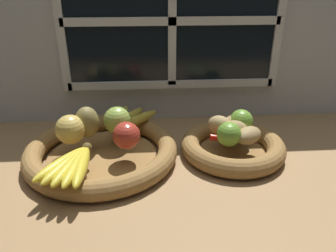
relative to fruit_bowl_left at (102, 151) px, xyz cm
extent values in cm
cube|color=#9E774C|center=(19.98, -3.73, -3.73)|extent=(140.00, 90.00, 3.00)
cube|color=silver|center=(19.98, 26.27, 25.27)|extent=(140.00, 3.00, 55.00)
cube|color=black|center=(19.98, 24.37, 28.77)|extent=(64.00, 0.80, 38.00)
cube|color=white|center=(19.98, 23.77, 28.77)|extent=(2.40, 1.20, 38.00)
cube|color=white|center=(19.98, 23.77, 28.77)|extent=(64.00, 1.20, 2.40)
cube|color=white|center=(-12.02, 23.77, 28.77)|extent=(2.40, 1.20, 40.40)
cube|color=white|center=(51.98, 23.77, 28.77)|extent=(2.40, 1.20, 40.40)
cube|color=white|center=(19.98, 23.77, 9.77)|extent=(64.00, 1.20, 2.40)
cylinder|color=olive|center=(0.00, 0.00, -1.73)|extent=(27.86, 27.86, 1.00)
torus|color=olive|center=(0.00, 0.00, 0.18)|extent=(38.80, 38.80, 4.82)
cylinder|color=olive|center=(34.13, 0.00, -1.73)|extent=(18.30, 18.30, 1.00)
torus|color=olive|center=(34.13, 0.00, 0.18)|extent=(27.14, 27.14, 4.82)
sphere|color=#99B74C|center=(4.07, 5.20, 6.30)|extent=(7.40, 7.40, 7.40)
sphere|color=#B73828|center=(6.77, -3.19, 5.95)|extent=(6.71, 6.71, 6.71)
sphere|color=#DBB756|center=(-7.23, 0.41, 6.29)|extent=(7.40, 7.40, 7.40)
ellipsoid|color=olive|center=(-3.53, 3.40, 6.75)|extent=(8.46, 8.47, 8.31)
ellipsoid|color=yellow|center=(-6.91, -11.76, 3.99)|extent=(11.05, 14.86, 2.78)
ellipsoid|color=yellow|center=(-5.89, -12.33, 3.99)|extent=(9.21, 15.63, 2.78)
ellipsoid|color=yellow|center=(-4.80, -12.74, 3.99)|extent=(7.18, 16.07, 2.78)
ellipsoid|color=yellow|center=(-3.67, -12.98, 3.99)|extent=(4.99, 16.17, 2.78)
ellipsoid|color=yellow|center=(-2.51, -13.06, 3.99)|extent=(2.86, 15.95, 2.78)
sphere|color=brown|center=(-2.55, -5.10, 3.99)|extent=(2.50, 2.50, 2.50)
ellipsoid|color=gold|center=(9.00, 9.96, 3.96)|extent=(13.15, 13.35, 2.73)
ellipsoid|color=gold|center=(6.93, 11.43, 3.96)|extent=(9.52, 15.57, 2.73)
ellipsoid|color=gold|center=(4.51, 12.17, 3.96)|extent=(4.92, 16.23, 2.73)
sphere|color=brown|center=(3.40, 4.25, 3.96)|extent=(2.46, 2.46, 2.46)
ellipsoid|color=tan|center=(30.86, 2.54, 5.17)|extent=(7.79, 7.27, 5.15)
ellipsoid|color=tan|center=(35.94, 3.99, 4.96)|extent=(8.68, 5.99, 4.72)
ellipsoid|color=#A38451|center=(37.03, -2.90, 4.71)|extent=(9.20, 8.56, 4.23)
ellipsoid|color=#A38451|center=(34.13, 0.00, 5.00)|extent=(7.60, 5.68, 4.81)
sphere|color=#6B9E33|center=(31.78, -3.51, 5.64)|extent=(6.08, 6.08, 6.08)
sphere|color=#6B9E33|center=(36.86, 3.51, 5.73)|extent=(6.27, 6.27, 6.27)
cone|color=red|center=(33.59, -2.84, 3.44)|extent=(11.90, 5.67, 1.68)
camera|label=1|loc=(11.83, -72.87, 41.54)|focal=34.46mm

